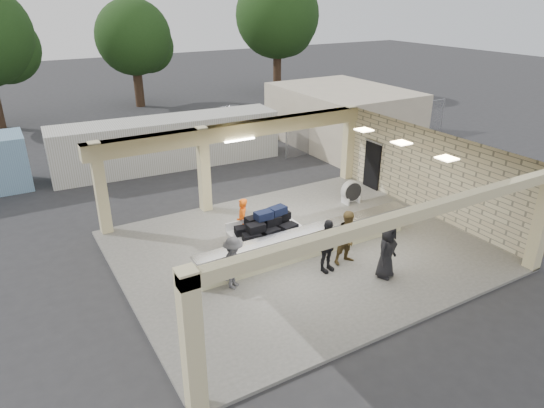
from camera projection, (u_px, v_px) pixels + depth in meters
ground at (300, 251)px, 16.89m from camera, size 120.00×120.00×0.00m
pavilion at (296, 208)px, 16.98m from camera, size 12.01×10.00×3.55m
baggage_counter at (309, 242)px, 16.26m from camera, size 8.20×0.58×0.98m
luggage_cart at (268, 229)px, 16.48m from camera, size 2.54×1.59×1.48m
drum_fan at (351, 191)px, 20.31m from camera, size 0.90×0.49×0.98m
baggage_handler at (242, 221)px, 16.91m from camera, size 0.52×0.69×1.68m
passenger_a at (349, 238)px, 15.63m from camera, size 0.89×0.40×1.83m
passenger_b at (327, 246)px, 15.17m from camera, size 1.08×0.50×1.78m
passenger_c at (234, 263)px, 14.32m from camera, size 1.09×0.93×1.66m
passenger_d at (387, 251)px, 14.88m from camera, size 0.94×0.66×1.77m
car_white_a at (273, 121)px, 30.77m from camera, size 5.73×3.59×1.52m
car_white_b at (324, 115)px, 32.74m from camera, size 4.36×2.99×1.29m
car_dark at (240, 119)px, 31.46m from camera, size 4.70×3.47×1.49m
container_white at (168, 142)px, 24.75m from camera, size 11.56×3.03×2.48m
fence at (372, 125)px, 28.68m from camera, size 12.06×0.06×2.03m
tree_mid at (137, 40)px, 36.67m from camera, size 6.00×5.60×8.00m
tree_right at (280, 19)px, 40.92m from camera, size 7.20×7.00×10.00m
adjacent_building at (342, 116)px, 28.55m from camera, size 6.00×8.00×3.20m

